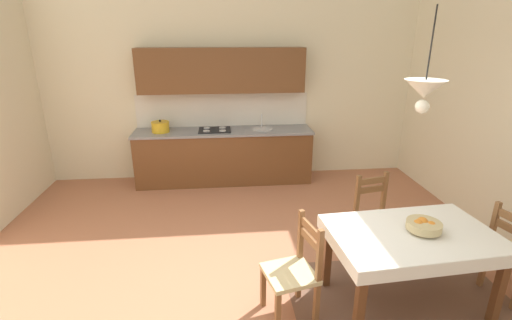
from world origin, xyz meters
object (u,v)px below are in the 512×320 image
Objects in this scene: dining_table at (411,244)px; fruit_bowl at (424,225)px; kitchen_cabinetry at (223,132)px; pendant_lamp at (425,90)px; dining_chair_tv_side at (294,272)px; dining_chair_kitchen_side at (376,218)px.

fruit_bowl is (0.09, 0.00, 0.18)m from dining_table.
kitchen_cabinetry is 3.73m from pendant_lamp.
kitchen_cabinetry is at bearing 115.87° from pendant_lamp.
pendant_lamp is (-0.07, 0.04, 1.37)m from dining_table.
dining_chair_tv_side and dining_chair_kitchen_side have the same top height.
kitchen_cabinetry is 2.95m from dining_chair_kitchen_side.
dining_table is 0.20m from fruit_bowl.
kitchen_cabinetry is at bearing 124.88° from dining_chair_kitchen_side.
dining_table is at bearing -28.44° from pendant_lamp.
pendant_lamp is (1.00, 0.07, 1.56)m from dining_chair_tv_side.
fruit_bowl is (0.04, -0.84, 0.37)m from dining_chair_kitchen_side.
kitchen_cabinetry is at bearing 99.64° from dining_chair_tv_side.
dining_chair_kitchen_side is at bearing -55.12° from kitchen_cabinetry.
dining_chair_kitchen_side reaches higher than fruit_bowl.
dining_chair_kitchen_side reaches higher than dining_table.
pendant_lamp is at bearing 167.72° from fruit_bowl.
pendant_lamp is (-0.12, -0.80, 1.56)m from dining_chair_kitchen_side.
fruit_bowl is 1.20m from pendant_lamp.
dining_chair_tv_side is 3.10× the size of fruit_bowl.
dining_chair_tv_side is 1.16× the size of pendant_lamp.
dining_chair_tv_side is 1.00× the size of dining_chair_kitchen_side.
dining_table is (1.62, -3.24, -0.23)m from kitchen_cabinetry.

